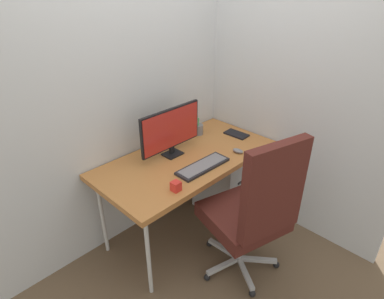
{
  "coord_description": "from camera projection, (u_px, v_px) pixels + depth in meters",
  "views": [
    {
      "loc": [
        -1.57,
        -1.6,
        2.04
      ],
      "look_at": [
        -0.02,
        -0.07,
        0.85
      ],
      "focal_mm": 30.09,
      "sensor_mm": 36.0,
      "label": 1
    }
  ],
  "objects": [
    {
      "name": "ground_plane",
      "position": [
        188.0,
        228.0,
        2.95
      ],
      "size": [
        8.0,
        8.0,
        0.0
      ],
      "primitive_type": "plane",
      "color": "brown"
    },
    {
      "name": "wall_back",
      "position": [
        150.0,
        67.0,
        2.53
      ],
      "size": [
        3.02,
        0.04,
        2.8
      ],
      "primitive_type": "cube",
      "color": "silver",
      "rests_on": "ground_plane"
    },
    {
      "name": "wall_side_right",
      "position": [
        273.0,
        64.0,
        2.63
      ],
      "size": [
        0.04,
        2.28,
        2.8
      ],
      "primitive_type": "cube",
      "color": "silver",
      "rests_on": "ground_plane"
    },
    {
      "name": "desk",
      "position": [
        187.0,
        161.0,
        2.61
      ],
      "size": [
        1.48,
        0.74,
        0.75
      ],
      "color": "#B27038",
      "rests_on": "ground_plane"
    },
    {
      "name": "office_chair",
      "position": [
        253.0,
        210.0,
        2.2
      ],
      "size": [
        0.63,
        0.66,
        1.2
      ],
      "color": "black",
      "rests_on": "ground_plane"
    },
    {
      "name": "filing_cabinet",
      "position": [
        225.0,
        180.0,
        3.11
      ],
      "size": [
        0.45,
        0.47,
        0.59
      ],
      "color": "#B2B5BA",
      "rests_on": "ground_plane"
    },
    {
      "name": "monitor",
      "position": [
        171.0,
        130.0,
        2.52
      ],
      "size": [
        0.58,
        0.12,
        0.39
      ],
      "color": "black",
      "rests_on": "desk"
    },
    {
      "name": "keyboard",
      "position": [
        203.0,
        166.0,
        2.44
      ],
      "size": [
        0.45,
        0.16,
        0.02
      ],
      "color": "black",
      "rests_on": "desk"
    },
    {
      "name": "mouse",
      "position": [
        238.0,
        151.0,
        2.64
      ],
      "size": [
        0.06,
        0.1,
        0.03
      ],
      "primitive_type": "ellipsoid",
      "rotation": [
        0.0,
        0.0,
        0.14
      ],
      "color": "slate",
      "rests_on": "desk"
    },
    {
      "name": "pen_holder",
      "position": [
        198.0,
        129.0,
        2.93
      ],
      "size": [
        0.09,
        0.09,
        0.17
      ],
      "color": "slate",
      "rests_on": "desk"
    },
    {
      "name": "notebook",
      "position": [
        236.0,
        134.0,
        2.94
      ],
      "size": [
        0.12,
        0.22,
        0.02
      ],
      "primitive_type": "cube",
      "rotation": [
        0.0,
        0.0,
        0.04
      ],
      "color": "black",
      "rests_on": "desk"
    },
    {
      "name": "desk_clamp_accessory",
      "position": [
        176.0,
        186.0,
        2.17
      ],
      "size": [
        0.06,
        0.06,
        0.07
      ],
      "primitive_type": "cube",
      "color": "red",
      "rests_on": "desk"
    }
  ]
}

